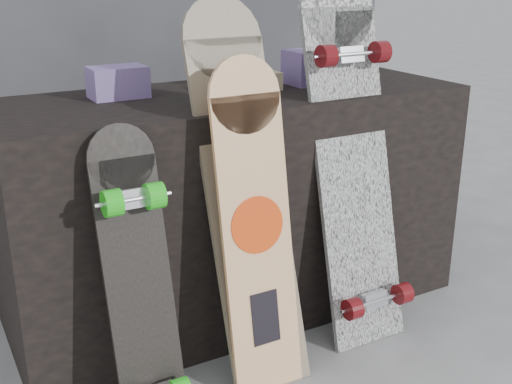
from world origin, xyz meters
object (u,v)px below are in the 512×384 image
longboard_cascadia (353,151)px  longboard_celtic (244,182)px  vendor_table (234,203)px  skateboard_dark (140,279)px  longboard_geisha (256,220)px

longboard_cascadia → longboard_celtic: bearing=-177.6°
vendor_table → longboard_celtic: size_ratio=1.42×
vendor_table → skateboard_dark: bearing=-139.5°
longboard_geisha → longboard_cascadia: longboard_cascadia is taller
longboard_geisha → skateboard_dark: size_ratio=1.19×
longboard_geisha → longboard_celtic: (0.01, 0.10, 0.08)m
longboard_celtic → longboard_cascadia: longboard_cascadia is taller
vendor_table → skateboard_dark: 0.66m
vendor_table → longboard_cascadia: bearing=-48.4°
longboard_geisha → longboard_cascadia: 0.46m
longboard_geisha → skateboard_dark: longboard_geisha is taller
longboard_celtic → longboard_cascadia: (0.41, 0.02, 0.03)m
longboard_cascadia → skateboard_dark: bearing=-171.4°
skateboard_dark → vendor_table: bearing=40.5°
longboard_celtic → skateboard_dark: 0.42m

